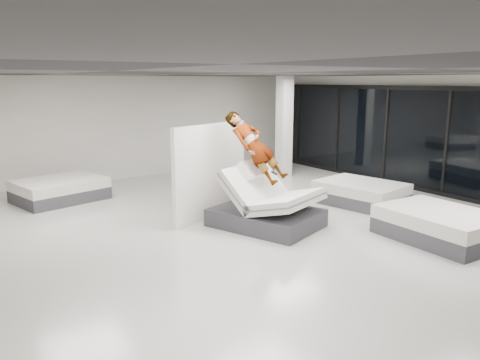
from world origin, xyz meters
The scene contains 10 objects.
room centered at (0.00, 0.00, 1.60)m, with size 14.00×14.04×3.20m.
hero_bed centered at (0.32, 0.41, 0.42)m, with size 2.23×2.54×1.39m.
person centered at (0.21, 0.72, 1.36)m, with size 0.66×0.43×1.80m, color slate.
remote centered at (0.53, 0.47, 1.13)m, with size 0.05×0.14×0.03m, color black.
divider_panel centered at (-0.35, 1.65, 1.06)m, with size 2.34×0.11×2.13m, color silver.
flat_bed_right_far centered at (3.41, 0.63, 0.28)m, with size 1.85×2.26×0.55m.
flat_bed_right_near centered at (2.64, -2.11, 0.29)m, with size 1.63×2.15×0.58m.
flat_bed_left_far centered at (-2.86, 5.14, 0.29)m, with size 2.39×2.01×0.57m.
column centered at (4.00, 4.50, 1.60)m, with size 0.40×0.40×3.20m, color silver.
storefront_glazing centered at (5.90, 0.00, 1.45)m, with size 0.12×13.40×2.92m.
Camera 1 is at (-5.42, -7.27, 3.05)m, focal length 35.00 mm.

